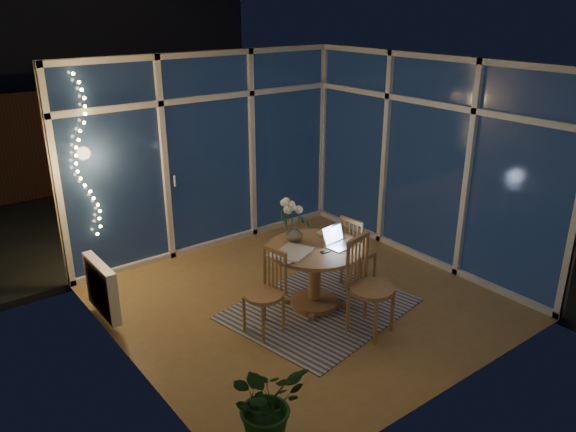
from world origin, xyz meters
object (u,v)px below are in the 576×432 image
at_px(chair_front, 372,287).
at_px(laptop, 341,237).
at_px(chair_left, 263,293).
at_px(potted_plant, 267,412).
at_px(dining_table, 315,277).
at_px(flower_vase, 294,233).
at_px(chair_right, 359,250).

xyz_separation_m(chair_front, laptop, (0.12, 0.59, 0.31)).
bearing_deg(chair_front, chair_left, 130.39).
distance_m(chair_front, potted_plant, 1.94).
height_order(dining_table, chair_left, chair_left).
distance_m(dining_table, flower_vase, 0.53).
height_order(laptop, flower_vase, laptop).
height_order(chair_right, chair_front, chair_front).
height_order(chair_front, potted_plant, chair_front).
distance_m(chair_left, flower_vase, 0.83).
relative_size(chair_left, flower_vase, 4.28).
bearing_deg(laptop, chair_left, 168.60).
bearing_deg(potted_plant, chair_left, 55.84).
height_order(chair_left, potted_plant, chair_left).
xyz_separation_m(chair_front, flower_vase, (-0.21, 0.99, 0.30)).
relative_size(dining_table, laptop, 3.37).
distance_m(laptop, flower_vase, 0.51).
xyz_separation_m(chair_right, potted_plant, (-2.43, -1.56, -0.06)).
distance_m(chair_front, laptop, 0.68).
xyz_separation_m(dining_table, potted_plant, (-1.68, -1.47, 0.02)).
height_order(chair_front, laptop, chair_front).
relative_size(dining_table, chair_left, 1.16).
relative_size(dining_table, chair_right, 1.18).
bearing_deg(flower_vase, chair_front, -78.23).
height_order(dining_table, flower_vase, flower_vase).
height_order(chair_left, flower_vase, flower_vase).
bearing_deg(potted_plant, laptop, 34.61).
distance_m(laptop, potted_plant, 2.37).
relative_size(chair_right, potted_plant, 1.17).
relative_size(chair_left, laptop, 2.89).
bearing_deg(chair_right, chair_front, 134.53).
relative_size(chair_left, potted_plant, 1.18).
bearing_deg(chair_front, potted_plant, -170.70).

